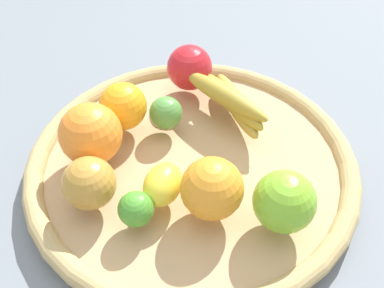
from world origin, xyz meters
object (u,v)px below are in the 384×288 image
(lemon_0, at_px, (162,184))
(orange_1, at_px, (91,134))
(apple_2, at_px, (190,68))
(lime_1, at_px, (136,209))
(orange_0, at_px, (123,106))
(banana_bunch, at_px, (230,100))
(apple_1, at_px, (89,183))
(lime_0, at_px, (166,113))
(apple_0, at_px, (284,201))
(orange_2, at_px, (212,188))

(lemon_0, xyz_separation_m, orange_1, (-0.12, 0.02, 0.02))
(apple_2, bearing_deg, lime_1, -77.23)
(orange_0, bearing_deg, banana_bunch, 34.37)
(apple_1, bearing_deg, lime_0, 84.47)
(orange_0, height_order, orange_1, orange_1)
(apple_0, bearing_deg, lime_0, 156.01)
(lime_1, relative_size, orange_0, 0.63)
(lime_1, height_order, apple_1, apple_1)
(banana_bunch, height_order, lemon_0, banana_bunch)
(banana_bunch, distance_m, lime_1, 0.23)
(apple_2, distance_m, lime_1, 0.27)
(apple_2, xyz_separation_m, banana_bunch, (0.08, -0.04, -0.01))
(orange_1, relative_size, apple_0, 1.13)
(orange_2, bearing_deg, apple_1, -158.88)
(orange_0, bearing_deg, orange_2, -25.78)
(apple_2, distance_m, lemon_0, 0.23)
(apple_1, distance_m, apple_0, 0.23)
(lime_0, relative_size, apple_0, 0.65)
(apple_1, relative_size, apple_0, 0.89)
(lemon_0, distance_m, apple_1, 0.09)
(apple_2, relative_size, apple_0, 0.97)
(orange_0, xyz_separation_m, apple_0, (0.26, -0.07, 0.00))
(orange_0, height_order, orange_2, orange_2)
(apple_2, relative_size, lemon_0, 1.15)
(lime_1, distance_m, apple_0, 0.17)
(orange_0, distance_m, lime_0, 0.06)
(lime_1, xyz_separation_m, orange_1, (-0.11, 0.07, 0.02))
(apple_2, bearing_deg, apple_0, -41.71)
(lemon_0, height_order, apple_0, apple_0)
(banana_bunch, bearing_deg, lemon_0, -94.71)
(lime_0, bearing_deg, orange_2, -42.16)
(lime_1, bearing_deg, lime_0, 106.59)
(orange_2, bearing_deg, orange_1, 176.34)
(apple_2, xyz_separation_m, orange_2, (0.13, -0.21, 0.00))
(orange_1, distance_m, apple_0, 0.26)
(orange_0, relative_size, apple_0, 0.93)
(lime_0, bearing_deg, lime_1, -73.41)
(orange_2, relative_size, orange_1, 0.91)
(orange_2, distance_m, apple_0, 0.08)
(lime_1, xyz_separation_m, apple_0, (0.15, 0.07, 0.02))
(apple_2, height_order, apple_1, apple_2)
(orange_0, height_order, apple_0, apple_0)
(lime_1, relative_size, apple_1, 0.66)
(lime_1, bearing_deg, apple_0, 25.68)
(lime_1, distance_m, lemon_0, 0.05)
(orange_1, bearing_deg, orange_2, -3.66)
(orange_0, relative_size, orange_1, 0.83)
(orange_0, xyz_separation_m, apple_1, (0.04, -0.14, -0.00))
(lemon_0, distance_m, orange_1, 0.12)
(lime_1, relative_size, apple_0, 0.59)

